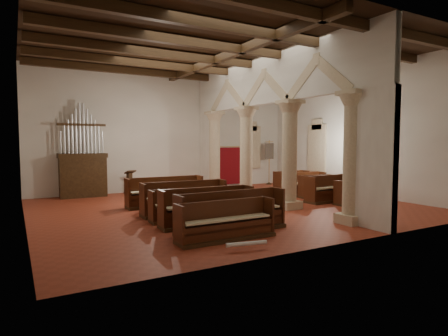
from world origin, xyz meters
TOP-DOWN VIEW (x-y plane):
  - floor at (0.00, 0.00)m, footprint 14.00×14.00m
  - ceiling at (0.00, 0.00)m, footprint 14.00×14.00m
  - wall_back at (0.00, 6.00)m, footprint 14.00×0.02m
  - wall_front at (0.00, -6.00)m, footprint 14.00×0.02m
  - wall_left at (-7.00, 0.00)m, footprint 0.02×12.00m
  - wall_right at (7.00, 0.00)m, footprint 0.02×12.00m
  - ceiling_beams at (0.00, 0.00)m, footprint 13.80×11.80m
  - arcade at (1.80, 0.00)m, footprint 0.90×11.90m
  - window_right_a at (6.98, -1.50)m, footprint 0.03×1.00m
  - window_right_b at (6.98, 2.50)m, footprint 0.03×1.00m
  - window_back at (5.00, 5.98)m, footprint 1.00×0.03m
  - pipe_organ at (-4.50, 5.50)m, footprint 2.10×0.85m
  - lectern at (-2.36, 5.49)m, footprint 0.56×0.58m
  - dossal_curtain at (3.50, 5.92)m, footprint 1.80×0.07m
  - processional_banner at (6.01, 5.49)m, footprint 0.61×0.77m
  - hymnal_box_a at (-1.27, -4.22)m, footprint 0.35×0.29m
  - hymnal_box_b at (-1.27, -1.88)m, footprint 0.38×0.33m
  - hymnal_box_c at (-0.01, -0.50)m, footprint 0.43×0.40m
  - tube_heater_a at (-2.58, -5.33)m, footprint 1.00×0.30m
  - tube_heater_b at (-2.51, -3.61)m, footprint 0.92×0.35m
  - nave_pew_0 at (-2.52, -4.26)m, footprint 2.69×0.68m
  - nave_pew_1 at (-1.95, -3.59)m, footprint 3.32×0.83m
  - nave_pew_2 at (-2.19, -2.52)m, footprint 2.95×0.90m
  - nave_pew_3 at (-2.26, -1.53)m, footprint 2.74×0.79m
  - nave_pew_4 at (-2.10, -0.60)m, footprint 3.03×0.85m
  - nave_pew_5 at (-2.01, 0.47)m, footprint 2.50×0.79m
  - nave_pew_6 at (-2.10, 1.32)m, footprint 3.03×0.80m
  - aisle_pew_0 at (4.76, -2.00)m, footprint 1.82×0.75m
  - aisle_pew_1 at (4.33, -1.07)m, footprint 2.30×0.81m
  - aisle_pew_2 at (4.75, 0.12)m, footprint 1.77×0.75m
  - aisle_pew_3 at (4.88, 0.91)m, footprint 1.85×0.80m
  - aisle_pew_4 at (4.83, 2.00)m, footprint 1.90×0.78m

SIDE VIEW (x-z plane):
  - floor at x=0.00m, z-range 0.00..0.00m
  - tube_heater_a at x=-2.58m, z-range 0.11..0.21m
  - tube_heater_b at x=-2.51m, z-range 0.11..0.21m
  - hymnal_box_a at x=-1.27m, z-range 0.10..0.43m
  - hymnal_box_b at x=-1.27m, z-range 0.10..0.44m
  - hymnal_box_c at x=-0.01m, z-range 0.10..0.44m
  - nave_pew_5 at x=-2.01m, z-range -0.16..0.80m
  - nave_pew_0 at x=-2.52m, z-range -0.17..0.84m
  - aisle_pew_0 at x=4.76m, z-range -0.16..0.83m
  - nave_pew_3 at x=-2.26m, z-range -0.17..0.85m
  - aisle_pew_2 at x=4.75m, z-range -0.16..0.86m
  - aisle_pew_4 at x=4.83m, z-range -0.17..0.90m
  - aisle_pew_3 at x=4.88m, z-range -0.17..0.91m
  - aisle_pew_1 at x=4.33m, z-range -0.18..0.94m
  - nave_pew_1 at x=-1.95m, z-range -0.19..0.95m
  - nave_pew_2 at x=-2.19m, z-range -0.19..0.95m
  - nave_pew_6 at x=-2.10m, z-range -0.19..0.95m
  - nave_pew_4 at x=-2.10m, z-range -0.19..0.96m
  - lectern at x=-2.36m, z-range -0.10..1.06m
  - processional_banner at x=6.01m, z-range -0.49..2.15m
  - dossal_curtain at x=3.50m, z-range 0.08..2.25m
  - pipe_organ at x=-4.50m, z-range -0.83..3.57m
  - window_right_a at x=6.98m, z-range 1.10..3.30m
  - window_right_b at x=6.98m, z-range 1.10..3.30m
  - window_back at x=5.00m, z-range 1.10..3.30m
  - wall_back at x=0.00m, z-range 0.00..6.00m
  - wall_front at x=0.00m, z-range 0.00..6.00m
  - wall_left at x=-7.00m, z-range 0.00..6.00m
  - wall_right at x=7.00m, z-range 0.00..6.00m
  - arcade at x=1.80m, z-range 0.56..6.56m
  - ceiling_beams at x=0.00m, z-range 5.67..5.97m
  - ceiling at x=0.00m, z-range 6.00..6.00m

